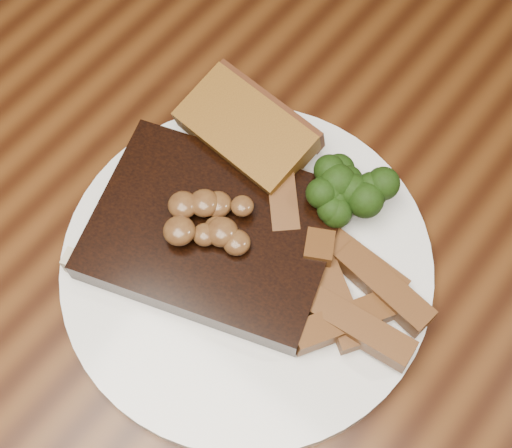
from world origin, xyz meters
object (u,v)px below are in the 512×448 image
at_px(steak, 214,233).
at_px(dining_table, 264,287).
at_px(plate, 247,265).
at_px(garlic_bread, 246,144).
at_px(potato_wedges, 315,278).

bearing_deg(steak, dining_table, 17.76).
distance_m(plate, garlic_bread, 0.10).
relative_size(dining_table, garlic_bread, 14.89).
xyz_separation_m(plate, garlic_bread, (-0.06, 0.08, 0.02)).
xyz_separation_m(plate, potato_wedges, (0.05, 0.02, 0.02)).
relative_size(steak, garlic_bread, 1.69).
bearing_deg(dining_table, potato_wedges, -4.55).
relative_size(plate, garlic_bread, 2.71).
distance_m(steak, potato_wedges, 0.09).
bearing_deg(dining_table, garlic_bread, 139.87).
relative_size(garlic_bread, potato_wedges, 1.01).
distance_m(dining_table, garlic_bread, 0.14).
distance_m(steak, garlic_bread, 0.09).
bearing_deg(potato_wedges, garlic_bread, 153.14).
xyz_separation_m(dining_table, potato_wedges, (0.05, -0.00, 0.12)).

